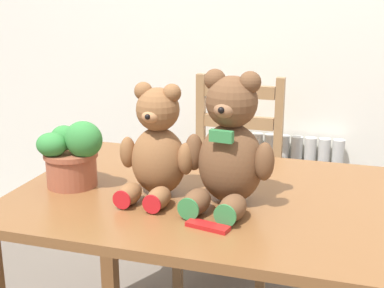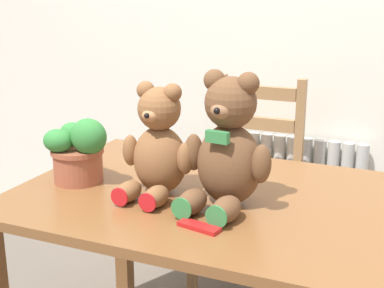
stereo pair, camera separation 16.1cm
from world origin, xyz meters
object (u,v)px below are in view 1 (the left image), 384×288
wooden_chair_behind (231,183)px  potted_plant (71,155)px  teddy_bear_left (157,148)px  teddy_bear_right (229,148)px  chocolate_bar (208,226)px

wooden_chair_behind → potted_plant: size_ratio=4.29×
teddy_bear_left → teddy_bear_right: teddy_bear_right is taller
teddy_bear_right → potted_plant: bearing=8.0°
chocolate_bar → potted_plant: bearing=160.3°
wooden_chair_behind → teddy_bear_left: 0.94m
potted_plant → chocolate_bar: size_ratio=1.85×
wooden_chair_behind → teddy_bear_left: teddy_bear_left is taller
teddy_bear_left → potted_plant: bearing=4.9°
teddy_bear_right → teddy_bear_left: bearing=6.7°
potted_plant → chocolate_bar: bearing=-19.7°
teddy_bear_left → chocolate_bar: bearing=141.6°
teddy_bear_right → potted_plant: (-0.52, -0.01, -0.07)m
wooden_chair_behind → chocolate_bar: 1.08m
wooden_chair_behind → chocolate_bar: wooden_chair_behind is taller
wooden_chair_behind → teddy_bear_left: bearing=87.0°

